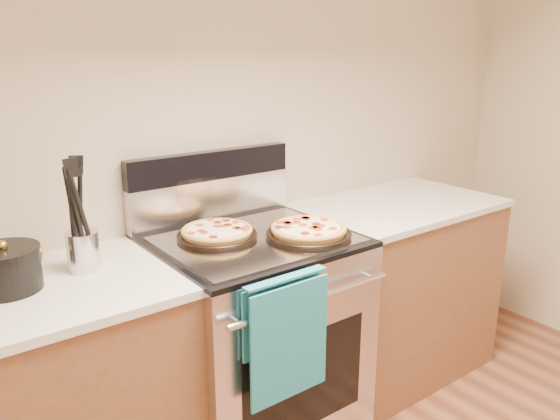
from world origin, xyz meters
TOP-DOWN VIEW (x-y plane):
  - wall_back at (0.00, 2.00)m, footprint 4.00×0.00m
  - range_body at (0.00, 1.65)m, footprint 0.76×0.68m
  - oven_window at (0.00, 1.31)m, footprint 0.56×0.01m
  - cooktop at (0.00, 1.65)m, footprint 0.76×0.68m
  - backsplash_lower at (0.00, 1.96)m, footprint 0.76×0.06m
  - backsplash_upper at (0.00, 1.96)m, footprint 0.76×0.06m
  - oven_handle at (0.00, 1.27)m, footprint 0.70×0.03m
  - dish_towel at (-0.12, 1.27)m, footprint 0.32×0.05m
  - foil_sheet at (0.00, 1.62)m, footprint 0.70×0.55m
  - countertop_left at (-0.88, 1.68)m, footprint 1.02×0.64m
  - cabinet_right at (0.88, 1.68)m, footprint 1.00×0.62m
  - countertop_right at (0.88, 1.68)m, footprint 1.02×0.64m
  - pepperoni_pizza_back at (-0.12, 1.72)m, footprint 0.33×0.33m
  - pepperoni_pizza_front at (0.18, 1.52)m, footprint 0.35×0.35m
  - utensil_crock at (-0.62, 1.75)m, footprint 0.11×0.11m
  - saucepan at (-0.87, 1.72)m, footprint 0.26×0.26m

SIDE VIEW (x-z plane):
  - cabinet_right at x=0.88m, z-range 0.00..0.88m
  - range_body at x=0.00m, z-range 0.00..0.90m
  - oven_window at x=0.00m, z-range 0.25..0.65m
  - dish_towel at x=-0.12m, z-range 0.49..0.91m
  - oven_handle at x=0.00m, z-range 0.79..0.81m
  - countertop_left at x=-0.88m, z-range 0.88..0.91m
  - countertop_right at x=0.88m, z-range 0.88..0.91m
  - cooktop at x=0.00m, z-range 0.90..0.92m
  - foil_sheet at x=0.00m, z-range 0.92..0.93m
  - pepperoni_pizza_back at x=-0.12m, z-range 0.93..0.97m
  - pepperoni_pizza_front at x=0.18m, z-range 0.93..0.97m
  - saucepan at x=-0.87m, z-range 0.91..1.04m
  - utensil_crock at x=-0.62m, z-range 0.91..1.04m
  - backsplash_lower at x=0.00m, z-range 0.92..1.10m
  - backsplash_upper at x=0.00m, z-range 1.10..1.22m
  - wall_back at x=0.00m, z-range -0.65..3.35m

